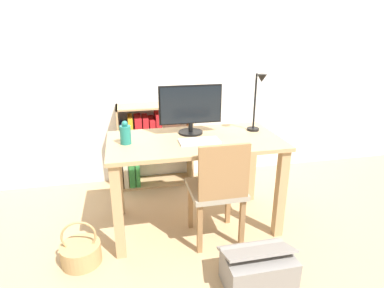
{
  "coord_description": "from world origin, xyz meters",
  "views": [
    {
      "loc": [
        -0.52,
        -2.29,
        1.57
      ],
      "look_at": [
        0.0,
        0.1,
        0.68
      ],
      "focal_mm": 30.0,
      "sensor_mm": 36.0,
      "label": 1
    }
  ],
  "objects_px": {
    "basket": "(81,252)",
    "keyboard": "(199,141)",
    "bookshelf": "(145,144)",
    "chair": "(218,188)",
    "vase": "(125,134)",
    "monitor": "(191,107)",
    "storage_box": "(258,269)",
    "desk_lamp": "(258,97)"
  },
  "relations": [
    {
      "from": "keyboard",
      "to": "basket",
      "type": "xyz_separation_m",
      "value": [
        -0.91,
        -0.23,
        -0.68
      ]
    },
    {
      "from": "monitor",
      "to": "vase",
      "type": "bearing_deg",
      "value": -164.35
    },
    {
      "from": "vase",
      "to": "basket",
      "type": "relative_size",
      "value": 0.53
    },
    {
      "from": "monitor",
      "to": "bookshelf",
      "type": "bearing_deg",
      "value": 116.45
    },
    {
      "from": "monitor",
      "to": "chair",
      "type": "xyz_separation_m",
      "value": [
        0.12,
        -0.43,
        -0.52
      ]
    },
    {
      "from": "chair",
      "to": "keyboard",
      "type": "bearing_deg",
      "value": 119.67
    },
    {
      "from": "monitor",
      "to": "storage_box",
      "type": "xyz_separation_m",
      "value": [
        0.24,
        -0.92,
        -0.85
      ]
    },
    {
      "from": "monitor",
      "to": "bookshelf",
      "type": "xyz_separation_m",
      "value": [
        -0.34,
        0.68,
        -0.53
      ]
    },
    {
      "from": "chair",
      "to": "basket",
      "type": "distance_m",
      "value": 1.08
    },
    {
      "from": "bookshelf",
      "to": "storage_box",
      "type": "distance_m",
      "value": 1.74
    },
    {
      "from": "chair",
      "to": "desk_lamp",
      "type": "bearing_deg",
      "value": 42.08
    },
    {
      "from": "monitor",
      "to": "vase",
      "type": "distance_m",
      "value": 0.56
    },
    {
      "from": "vase",
      "to": "chair",
      "type": "height_order",
      "value": "vase"
    },
    {
      "from": "vase",
      "to": "storage_box",
      "type": "xyz_separation_m",
      "value": [
        0.77,
        -0.77,
        -0.71
      ]
    },
    {
      "from": "storage_box",
      "to": "desk_lamp",
      "type": "bearing_deg",
      "value": 70.99
    },
    {
      "from": "monitor",
      "to": "vase",
      "type": "height_order",
      "value": "monitor"
    },
    {
      "from": "chair",
      "to": "basket",
      "type": "height_order",
      "value": "chair"
    },
    {
      "from": "desk_lamp",
      "to": "chair",
      "type": "height_order",
      "value": "desk_lamp"
    },
    {
      "from": "bookshelf",
      "to": "storage_box",
      "type": "bearing_deg",
      "value": -70.06
    },
    {
      "from": "basket",
      "to": "keyboard",
      "type": "bearing_deg",
      "value": 14.0
    },
    {
      "from": "chair",
      "to": "storage_box",
      "type": "distance_m",
      "value": 0.61
    },
    {
      "from": "desk_lamp",
      "to": "bookshelf",
      "type": "height_order",
      "value": "desk_lamp"
    },
    {
      "from": "monitor",
      "to": "vase",
      "type": "xyz_separation_m",
      "value": [
        -0.52,
        -0.15,
        -0.14
      ]
    },
    {
      "from": "vase",
      "to": "storage_box",
      "type": "distance_m",
      "value": 1.3
    },
    {
      "from": "monitor",
      "to": "basket",
      "type": "height_order",
      "value": "monitor"
    },
    {
      "from": "vase",
      "to": "bookshelf",
      "type": "height_order",
      "value": "vase"
    },
    {
      "from": "monitor",
      "to": "desk_lamp",
      "type": "height_order",
      "value": "desk_lamp"
    },
    {
      "from": "keyboard",
      "to": "chair",
      "type": "xyz_separation_m",
      "value": [
        0.1,
        -0.2,
        -0.31
      ]
    },
    {
      "from": "basket",
      "to": "storage_box",
      "type": "distance_m",
      "value": 1.23
    },
    {
      "from": "monitor",
      "to": "chair",
      "type": "distance_m",
      "value": 0.68
    },
    {
      "from": "chair",
      "to": "basket",
      "type": "bearing_deg",
      "value": -175.31
    },
    {
      "from": "monitor",
      "to": "keyboard",
      "type": "distance_m",
      "value": 0.31
    },
    {
      "from": "monitor",
      "to": "basket",
      "type": "xyz_separation_m",
      "value": [
        -0.89,
        -0.46,
        -0.89
      ]
    },
    {
      "from": "keyboard",
      "to": "vase",
      "type": "relative_size",
      "value": 1.71
    },
    {
      "from": "bookshelf",
      "to": "chair",
      "type": "bearing_deg",
      "value": -67.72
    },
    {
      "from": "vase",
      "to": "storage_box",
      "type": "bearing_deg",
      "value": -45.31
    },
    {
      "from": "vase",
      "to": "bookshelf",
      "type": "distance_m",
      "value": 0.93
    },
    {
      "from": "chair",
      "to": "bookshelf",
      "type": "bearing_deg",
      "value": 115.19
    },
    {
      "from": "desk_lamp",
      "to": "chair",
      "type": "distance_m",
      "value": 0.8
    },
    {
      "from": "basket",
      "to": "storage_box",
      "type": "height_order",
      "value": "basket"
    },
    {
      "from": "vase",
      "to": "chair",
      "type": "distance_m",
      "value": 0.79
    },
    {
      "from": "vase",
      "to": "storage_box",
      "type": "height_order",
      "value": "vase"
    }
  ]
}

